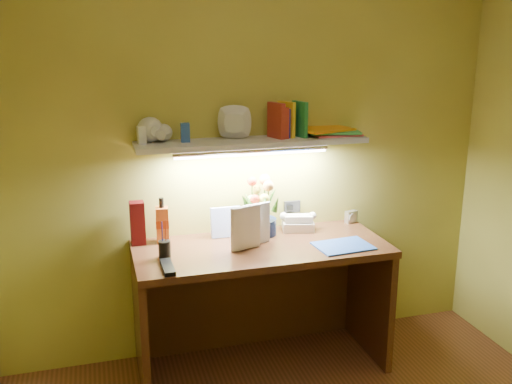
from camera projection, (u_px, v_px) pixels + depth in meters
desk at (261, 307)px, 3.25m from camera, size 1.40×0.60×0.75m
flower_bouquet at (260, 207)px, 3.29m from camera, size 0.25×0.25×0.33m
telephone at (298, 221)px, 3.40m from camera, size 0.21×0.18×0.11m
desk_clock at (351, 217)px, 3.54m from camera, size 0.08×0.06×0.08m
whisky_bottle at (162, 220)px, 3.18m from camera, size 0.08×0.08×0.26m
whisky_box at (138, 223)px, 3.15m from camera, size 0.08×0.08×0.24m
pen_cup at (164, 243)px, 2.96m from camera, size 0.08×0.08×0.15m
art_card at (226, 222)px, 3.28m from camera, size 0.17×0.04×0.17m
tv_remote at (168, 267)px, 2.83m from camera, size 0.06×0.20×0.02m
blue_folder at (343, 246)px, 3.14m from camera, size 0.32×0.24×0.01m
desk_book_a at (231, 231)px, 3.02m from camera, size 0.18×0.06×0.24m
desk_book_b at (243, 227)px, 3.11m from camera, size 0.17×0.06×0.23m
wall_shelf at (251, 136)px, 3.17m from camera, size 1.31×0.31×0.23m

